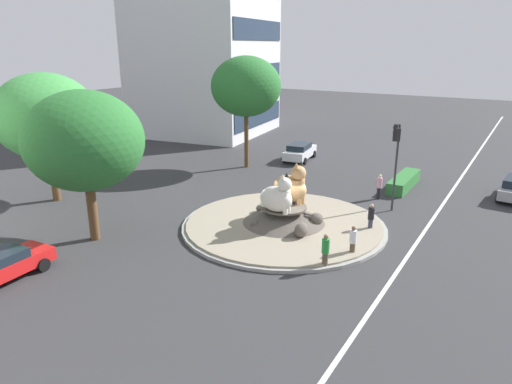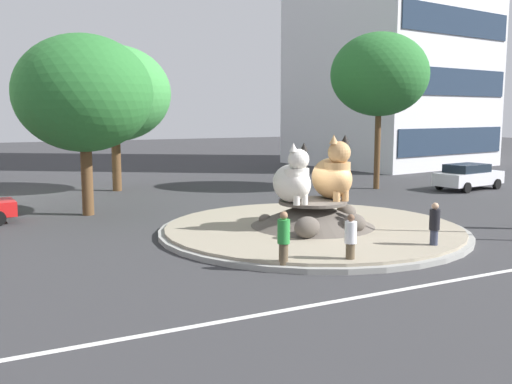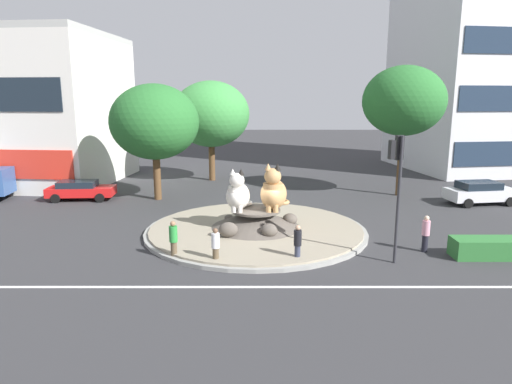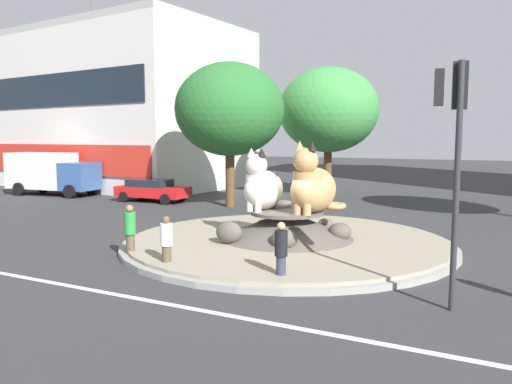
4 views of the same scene
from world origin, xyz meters
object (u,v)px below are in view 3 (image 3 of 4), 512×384
second_tree_near_tower (404,101)px  pedestrian_pink_shirt (425,233)px  cat_statue_white (238,194)px  traffic_light_mast (397,171)px  cat_statue_calico (273,192)px  pedestrian_green_shirt (173,239)px  pedestrian_white_shirt (215,246)px  hatchback_near_shophouse (480,192)px  third_tree_left (211,114)px  sedan_on_far_lane (80,190)px  broadleaf_tree_behind_island (154,122)px  pedestrian_black_shirt (297,243)px

second_tree_near_tower → pedestrian_pink_shirt: second_tree_near_tower is taller
cat_statue_white → second_tree_near_tower: (11.62, 9.53, 4.82)m
traffic_light_mast → pedestrian_pink_shirt: bearing=-64.6°
cat_statue_calico → pedestrian_green_shirt: cat_statue_calico is taller
pedestrian_green_shirt → pedestrian_pink_shirt: (11.73, 1.02, -0.01)m
pedestrian_white_shirt → hatchback_near_shophouse: size_ratio=0.34×
traffic_light_mast → third_tree_left: bearing=16.1°
cat_statue_white → sedan_on_far_lane: (-11.59, 7.97, -1.37)m
cat_statue_calico → third_tree_left: third_tree_left is taller
pedestrian_green_shirt → hatchback_near_shophouse: 21.96m
traffic_light_mast → second_tree_near_tower: bearing=-28.1°
cat_statue_calico → pedestrian_pink_shirt: cat_statue_calico is taller
broadleaf_tree_behind_island → sedan_on_far_lane: 7.27m
pedestrian_green_shirt → sedan_on_far_lane: pedestrian_green_shirt is taller
traffic_light_mast → pedestrian_black_shirt: (-4.21, -0.03, -3.18)m
cat_statue_white → third_tree_left: 16.53m
broadleaf_tree_behind_island → pedestrian_green_shirt: size_ratio=4.56×
pedestrian_black_shirt → sedan_on_far_lane: bearing=48.0°
cat_statue_white → broadleaf_tree_behind_island: bearing=-140.3°
pedestrian_white_shirt → pedestrian_black_shirt: bearing=-130.3°
third_tree_left → hatchback_near_shophouse: third_tree_left is taller
traffic_light_mast → cat_statue_calico: bearing=37.9°
broadleaf_tree_behind_island → pedestrian_black_shirt: size_ratio=4.76×
pedestrian_green_shirt → pedestrian_white_shirt: 2.06m
third_tree_left → pedestrian_black_shirt: size_ratio=5.04×
pedestrian_black_shirt → sedan_on_far_lane: (-14.39, 12.50, -0.16)m
cat_statue_calico → hatchback_near_shophouse: size_ratio=0.52×
cat_statue_white → hatchback_near_shophouse: bearing=115.1°
sedan_on_far_lane → traffic_light_mast: bearing=-37.4°
cat_statue_white → traffic_light_mast: size_ratio=0.41×
third_tree_left → pedestrian_pink_shirt: size_ratio=4.88×
sedan_on_far_lane → pedestrian_white_shirt: bearing=-53.4°
second_tree_near_tower → cat_statue_white: bearing=-140.6°
cat_statue_white → hatchback_near_shophouse: 17.72m
traffic_light_mast → sedan_on_far_lane: (-18.60, 12.47, -3.35)m
sedan_on_far_lane → hatchback_near_shophouse: hatchback_near_shophouse is taller
cat_statue_white → third_tree_left: (-2.93, 15.85, 3.66)m
cat_statue_white → cat_statue_calico: size_ratio=0.90×
cat_statue_calico → second_tree_near_tower: second_tree_near_tower is taller
sedan_on_far_lane → cat_statue_white: bearing=-38.1°
cat_statue_calico → third_tree_left: bearing=-155.6°
traffic_light_mast → pedestrian_black_shirt: bearing=80.5°
traffic_light_mast → pedestrian_white_shirt: traffic_light_mast is taller
cat_statue_calico → third_tree_left: (-4.84, 15.73, 3.56)m
second_tree_near_tower → hatchback_near_shophouse: size_ratio=1.94×
cat_statue_white → pedestrian_black_shirt: (2.80, -4.53, -1.21)m
third_tree_left → hatchback_near_shophouse: 21.93m
third_tree_left → pedestrian_black_shirt: third_tree_left is taller
cat_statue_calico → cat_statue_white: bearing=-79.0°
cat_statue_white → pedestrian_black_shirt: bearing=34.6°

